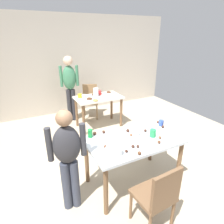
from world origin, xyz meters
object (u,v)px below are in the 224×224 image
at_px(dining_table_near, 133,145).
at_px(person_adult_far, 70,83).
at_px(dining_table_far, 99,102).
at_px(chair_far_table, 90,99).
at_px(mixing_bowl, 114,151).
at_px(person_girl_near, 68,154).
at_px(soda_can, 90,133).
at_px(pitcher_far, 96,92).
at_px(chair_near_table, 158,195).

relative_size(dining_table_near, person_adult_far, 0.80).
relative_size(dining_table_near, dining_table_far, 1.23).
height_order(dining_table_far, chair_far_table, chair_far_table).
distance_m(dining_table_far, mixing_bowl, 2.33).
bearing_deg(person_adult_far, mixing_bowl, -95.64).
bearing_deg(person_girl_near, dining_table_near, 0.86).
bearing_deg(person_adult_far, soda_can, -99.40).
distance_m(dining_table_far, person_adult_far, 0.88).
relative_size(dining_table_near, soda_can, 10.73).
relative_size(person_girl_near, mixing_bowl, 6.54).
bearing_deg(dining_table_near, mixing_bowl, -155.03).
bearing_deg(mixing_bowl, chair_far_table, 74.40).
bearing_deg(dining_table_far, person_adult_far, 126.49).
height_order(chair_far_table, soda_can, soda_can).
relative_size(chair_far_table, pitcher_far, 4.23).
distance_m(person_adult_far, pitcher_far, 0.76).
bearing_deg(soda_can, person_girl_near, -140.40).
bearing_deg(dining_table_near, pitcher_far, 81.83).
bearing_deg(dining_table_far, pitcher_far, 146.81).
relative_size(chair_near_table, soda_can, 7.13).
relative_size(person_adult_far, soda_can, 13.38).
bearing_deg(chair_near_table, pitcher_far, 80.47).
height_order(chair_far_table, mixing_bowl, chair_far_table).
bearing_deg(person_girl_near, soda_can, 39.60).
bearing_deg(chair_far_table, mixing_bowl, -105.60).
bearing_deg(chair_near_table, chair_far_table, 80.73).
bearing_deg(person_adult_far, person_girl_near, -106.72).
height_order(chair_far_table, person_adult_far, person_adult_far).
xyz_separation_m(chair_near_table, person_adult_far, (0.04, 3.41, 0.49)).
distance_m(chair_near_table, person_girl_near, 1.11).
bearing_deg(dining_table_far, mixing_bowl, -108.98).
bearing_deg(dining_table_far, person_girl_near, -122.27).
bearing_deg(person_girl_near, chair_far_table, 63.83).
height_order(person_girl_near, pitcher_far, person_girl_near).
bearing_deg(chair_far_table, person_adult_far, -177.74).
bearing_deg(pitcher_far, dining_table_far, -33.19).
bearing_deg(soda_can, dining_table_near, -32.41).
distance_m(person_girl_near, pitcher_far, 2.39).
height_order(chair_near_table, soda_can, soda_can).
xyz_separation_m(dining_table_near, pitcher_far, (0.29, 2.03, 0.20)).
relative_size(chair_near_table, mixing_bowl, 4.18).
relative_size(dining_table_far, mixing_bowl, 5.11).
distance_m(dining_table_near, soda_can, 0.63).
bearing_deg(dining_table_far, chair_far_table, 86.28).
distance_m(person_adult_far, mixing_bowl, 2.86).
xyz_separation_m(dining_table_far, person_adult_far, (-0.47, 0.64, 0.36)).
bearing_deg(person_adult_far, pitcher_far, -55.01).
xyz_separation_m(dining_table_near, mixing_bowl, (-0.42, -0.19, 0.14)).
height_order(chair_far_table, person_girl_near, person_girl_near).
distance_m(chair_near_table, soda_can, 1.19).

